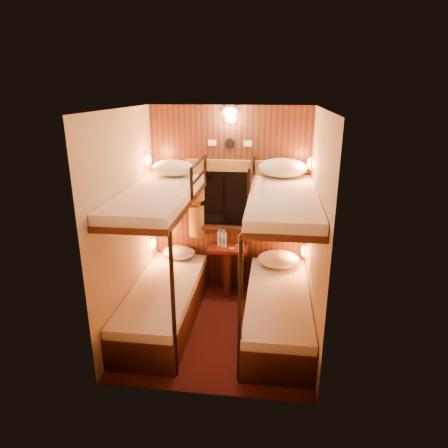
# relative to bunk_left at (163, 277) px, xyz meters

# --- Properties ---
(floor) EXTENTS (2.10, 2.10, 0.00)m
(floor) POSITION_rel_bunk_left_xyz_m (0.65, -0.07, -0.56)
(floor) COLOR #390F10
(floor) RESTS_ON ground
(ceiling) EXTENTS (2.10, 2.10, 0.00)m
(ceiling) POSITION_rel_bunk_left_xyz_m (0.65, -0.07, 1.84)
(ceiling) COLOR silver
(ceiling) RESTS_ON wall_back
(wall_back) EXTENTS (2.40, 0.00, 2.40)m
(wall_back) POSITION_rel_bunk_left_xyz_m (0.65, 0.98, 0.64)
(wall_back) COLOR #C6B293
(wall_back) RESTS_ON floor
(wall_front) EXTENTS (2.40, 0.00, 2.40)m
(wall_front) POSITION_rel_bunk_left_xyz_m (0.65, -1.12, 0.64)
(wall_front) COLOR #C6B293
(wall_front) RESTS_ON floor
(wall_left) EXTENTS (0.00, 2.40, 2.40)m
(wall_left) POSITION_rel_bunk_left_xyz_m (-0.35, -0.07, 0.64)
(wall_left) COLOR #C6B293
(wall_left) RESTS_ON floor
(wall_right) EXTENTS (0.00, 2.40, 2.40)m
(wall_right) POSITION_rel_bunk_left_xyz_m (1.65, -0.07, 0.64)
(wall_right) COLOR #C6B293
(wall_right) RESTS_ON floor
(back_panel) EXTENTS (2.00, 0.03, 2.40)m
(back_panel) POSITION_rel_bunk_left_xyz_m (0.65, 0.97, 0.64)
(back_panel) COLOR #311B0D
(back_panel) RESTS_ON floor
(bunk_left) EXTENTS (0.72, 1.90, 1.82)m
(bunk_left) POSITION_rel_bunk_left_xyz_m (0.00, 0.00, 0.00)
(bunk_left) COLOR #311B0D
(bunk_left) RESTS_ON floor
(bunk_right) EXTENTS (0.72, 1.90, 1.82)m
(bunk_right) POSITION_rel_bunk_left_xyz_m (1.30, 0.00, 0.00)
(bunk_right) COLOR #311B0D
(bunk_right) RESTS_ON floor
(window) EXTENTS (1.00, 0.12, 0.79)m
(window) POSITION_rel_bunk_left_xyz_m (0.65, 0.94, 0.62)
(window) COLOR black
(window) RESTS_ON back_panel
(curtains) EXTENTS (1.10, 0.22, 1.00)m
(curtains) POSITION_rel_bunk_left_xyz_m (0.65, 0.90, 0.71)
(curtains) COLOR olive
(curtains) RESTS_ON back_panel
(back_fixtures) EXTENTS (0.54, 0.09, 0.48)m
(back_fixtures) POSITION_rel_bunk_left_xyz_m (0.65, 0.93, 1.69)
(back_fixtures) COLOR black
(back_fixtures) RESTS_ON back_panel
(reading_lamps) EXTENTS (2.00, 0.20, 1.25)m
(reading_lamps) POSITION_rel_bunk_left_xyz_m (0.65, 0.63, 0.68)
(reading_lamps) COLOR orange
(reading_lamps) RESTS_ON wall_left
(table) EXTENTS (0.50, 0.34, 0.66)m
(table) POSITION_rel_bunk_left_xyz_m (0.65, 0.78, -0.14)
(table) COLOR #501312
(table) RESTS_ON floor
(bottle_left) EXTENTS (0.07, 0.07, 0.23)m
(bottle_left) POSITION_rel_bunk_left_xyz_m (0.54, 0.80, 0.19)
(bottle_left) COLOR #99BFE5
(bottle_left) RESTS_ON table
(bottle_right) EXTENTS (0.07, 0.07, 0.24)m
(bottle_right) POSITION_rel_bunk_left_xyz_m (0.60, 0.75, 0.19)
(bottle_right) COLOR #99BFE5
(bottle_right) RESTS_ON table
(sachet_a) EXTENTS (0.09, 0.08, 0.01)m
(sachet_a) POSITION_rel_bunk_left_xyz_m (0.71, 0.73, 0.09)
(sachet_a) COLOR silver
(sachet_a) RESTS_ON table
(sachet_b) EXTENTS (0.10, 0.09, 0.01)m
(sachet_b) POSITION_rel_bunk_left_xyz_m (0.78, 0.86, 0.09)
(sachet_b) COLOR silver
(sachet_b) RESTS_ON table
(pillow_lower_left) EXTENTS (0.43, 0.31, 0.17)m
(pillow_lower_left) POSITION_rel_bunk_left_xyz_m (-0.00, 0.78, -0.02)
(pillow_lower_left) COLOR white
(pillow_lower_left) RESTS_ON bunk_left
(pillow_lower_right) EXTENTS (0.52, 0.37, 0.21)m
(pillow_lower_right) POSITION_rel_bunk_left_xyz_m (1.30, 0.67, 0.00)
(pillow_lower_right) COLOR white
(pillow_lower_right) RESTS_ON bunk_right
(pillow_upper_left) EXTENTS (0.50, 0.36, 0.20)m
(pillow_upper_left) POSITION_rel_bunk_left_xyz_m (-0.00, 0.65, 1.13)
(pillow_upper_left) COLOR white
(pillow_upper_left) RESTS_ON bunk_left
(pillow_upper_right) EXTENTS (0.57, 0.41, 0.23)m
(pillow_upper_right) POSITION_rel_bunk_left_xyz_m (1.30, 0.74, 1.14)
(pillow_upper_right) COLOR white
(pillow_upper_right) RESTS_ON bunk_right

